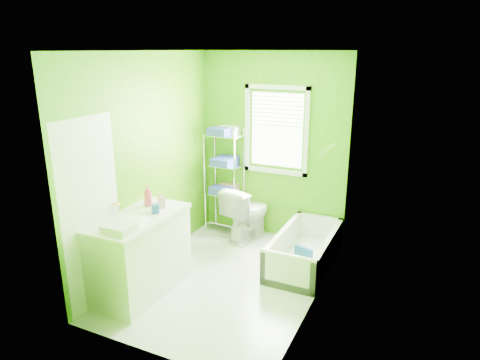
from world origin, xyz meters
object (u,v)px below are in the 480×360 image
at_px(vanity, 140,252).
at_px(wire_shelf_unit, 226,169).
at_px(toilet, 248,213).
at_px(bathtub, 304,255).

xyz_separation_m(vanity, wire_shelf_unit, (0.09, 1.91, 0.48)).
bearing_deg(toilet, wire_shelf_unit, -5.57).
relative_size(toilet, wire_shelf_unit, 0.50).
bearing_deg(toilet, vanity, 86.88).
bearing_deg(wire_shelf_unit, vanity, -92.85).
xyz_separation_m(bathtub, wire_shelf_unit, (-1.39, 0.58, 0.81)).
relative_size(bathtub, vanity, 1.17).
relative_size(bathtub, toilet, 1.77).
bearing_deg(bathtub, toilet, 155.35).
relative_size(vanity, wire_shelf_unit, 0.76).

